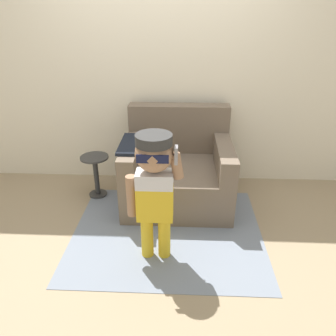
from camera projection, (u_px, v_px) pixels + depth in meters
ground_plane at (158, 202)px, 3.50m from camera, size 10.00×10.00×0.00m
wall_back at (161, 67)px, 3.47m from camera, size 10.00×0.05×2.60m
armchair at (178, 171)px, 3.43m from camera, size 1.10×0.96×0.94m
person_child at (154, 180)px, 2.44m from camera, size 0.44×0.33×1.07m
side_table at (96, 172)px, 3.50m from camera, size 0.30×0.30×0.46m
rug at (167, 231)px, 3.03m from camera, size 1.72×1.47×0.01m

